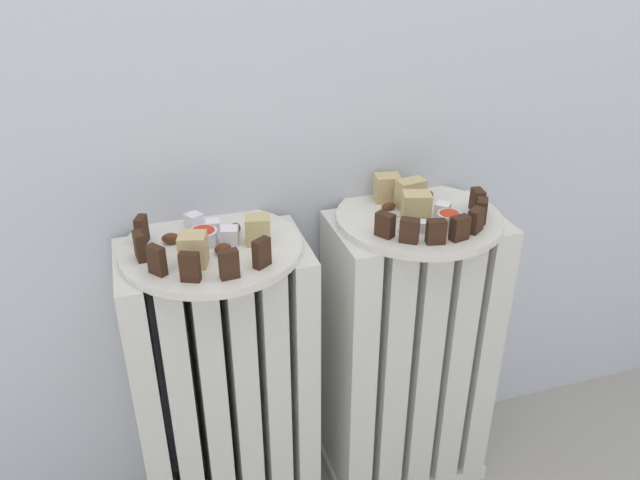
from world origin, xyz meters
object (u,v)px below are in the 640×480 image
Objects in this scene: plate_left at (212,248)px; radiator_right at (407,358)px; radiator_left at (226,396)px; jam_bowl_right at (449,219)px; jam_bowl_left at (204,236)px; plate_right at (419,218)px; fork at (397,223)px.

radiator_right is at bearing -0.00° from plate_left.
plate_left is (-0.34, 0.00, 0.29)m from radiator_right.
radiator_left is 14.77× the size of jam_bowl_right.
radiator_left is 0.31m from jam_bowl_left.
plate_left and plate_right have the same top height.
radiator_right is 0.31m from fork.
jam_bowl_right is (0.02, -0.06, 0.31)m from radiator_right.
fork is at bearing 152.39° from jam_bowl_right.
radiator_right is at bearing -90.00° from plate_right.
fork is (-0.05, -0.02, 0.30)m from radiator_right.
plate_right is 2.66× the size of fork.
plate_right is 0.36m from jam_bowl_left.
jam_bowl_left is 1.10× the size of jam_bowl_right.
radiator_right is at bearing 21.47° from fork.
plate_left is 0.34m from plate_right.
fork reaches higher than radiator_left.
radiator_left and radiator_right have the same top height.
plate_left is at bearing 171.32° from jam_bowl_right.
plate_right is at bearing 21.47° from fork.
jam_bowl_right is at bearing -8.68° from radiator_left.
plate_left reaches higher than radiator_right.
plate_left is 7.20× the size of jam_bowl_right.
jam_bowl_left is at bearing 179.12° from radiator_right.
plate_right reaches higher than radiator_left.
jam_bowl_left reaches higher than radiator_left.
plate_left is 0.37m from jam_bowl_right.
jam_bowl_right is (0.38, -0.06, 0.00)m from jam_bowl_left.
jam_bowl_right is at bearing -27.61° from fork.
jam_bowl_left reaches higher than radiator_right.
plate_right is at bearing -0.88° from jam_bowl_left.
radiator_left is 0.42m from fork.
radiator_left is 2.05× the size of plate_right.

